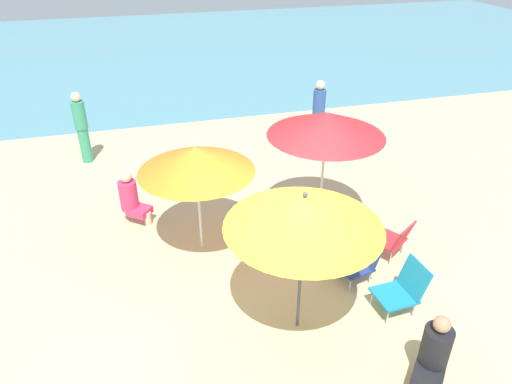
# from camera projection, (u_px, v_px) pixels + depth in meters

# --- Properties ---
(ground_plane) EXTENTS (40.00, 40.00, 0.00)m
(ground_plane) POSITION_uv_depth(u_px,v_px,m) (281.00, 299.00, 6.43)
(ground_plane) COLOR #D3BC8C
(sea_water) EXTENTS (40.00, 16.00, 0.01)m
(sea_water) POSITION_uv_depth(u_px,v_px,m) (167.00, 49.00, 18.72)
(sea_water) COLOR #5693A3
(sea_water) RESTS_ON ground_plane
(umbrella_red) EXTENTS (1.80, 1.80, 2.09)m
(umbrella_red) POSITION_uv_depth(u_px,v_px,m) (326.00, 124.00, 7.03)
(umbrella_red) COLOR silver
(umbrella_red) RESTS_ON ground_plane
(umbrella_orange) EXTENTS (1.70, 1.70, 1.81)m
(umbrella_orange) POSITION_uv_depth(u_px,v_px,m) (196.00, 159.00, 6.66)
(umbrella_orange) COLOR silver
(umbrella_orange) RESTS_ON ground_plane
(umbrella_yellow) EXTENTS (1.82, 1.82, 1.98)m
(umbrella_yellow) POSITION_uv_depth(u_px,v_px,m) (304.00, 212.00, 5.16)
(umbrella_yellow) COLOR #4C4C51
(umbrella_yellow) RESTS_ON ground_plane
(beach_chair_a) EXTENTS (0.62, 0.51, 0.70)m
(beach_chair_a) POSITION_uv_depth(u_px,v_px,m) (403.00, 288.00, 6.10)
(beach_chair_a) COLOR teal
(beach_chair_a) RESTS_ON ground_plane
(beach_chair_b) EXTENTS (0.63, 0.62, 0.64)m
(beach_chair_b) POSITION_uv_depth(u_px,v_px,m) (359.00, 258.00, 6.68)
(beach_chair_b) COLOR navy
(beach_chair_b) RESTS_ON ground_plane
(beach_chair_c) EXTENTS (0.67, 0.68, 0.64)m
(beach_chair_c) POSITION_uv_depth(u_px,v_px,m) (395.00, 238.00, 7.06)
(beach_chair_c) COLOR red
(beach_chair_c) RESTS_ON ground_plane
(person_a) EXTENTS (0.26, 0.26, 1.64)m
(person_a) POSITION_uv_depth(u_px,v_px,m) (318.00, 117.00, 10.01)
(person_a) COLOR #2D519E
(person_a) RESTS_ON ground_plane
(person_b) EXTENTS (0.26, 0.26, 1.53)m
(person_b) POSITION_uv_depth(u_px,v_px,m) (82.00, 127.00, 9.69)
(person_b) COLOR #389970
(person_b) RESTS_ON ground_plane
(person_c) EXTENTS (0.52, 0.53, 0.92)m
(person_c) POSITION_uv_depth(u_px,v_px,m) (434.00, 353.00, 5.09)
(person_c) COLOR black
(person_c) RESTS_ON ground_plane
(person_d) EXTENTS (0.53, 0.50, 0.95)m
(person_d) POSITION_uv_depth(u_px,v_px,m) (131.00, 197.00, 7.87)
(person_d) COLOR #DB3866
(person_d) RESTS_ON ground_plane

